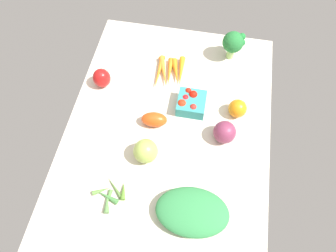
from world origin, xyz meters
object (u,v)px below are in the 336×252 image
Objects in this scene: bell_pepper_red at (102,78)px; leafy_greens_clump at (192,212)px; heirloom_tomato_green at (146,151)px; heirloom_tomato_orange at (237,108)px; okra_pile at (110,196)px; red_onion_center at (225,132)px; roma_tomato at (154,120)px; carrot_bunch at (170,72)px; broccoli_head at (234,42)px; berry_basket at (191,103)px.

leafy_greens_clump is at bearing 43.29° from bell_pepper_red.
bell_pepper_red is (-28.17, -24.02, -0.31)cm from heirloom_tomato_green.
okra_pile is at bearing -44.05° from heirloom_tomato_orange.
red_onion_center reaches higher than leafy_greens_clump.
carrot_bunch is (-24.29, 1.45, -1.54)cm from roma_tomato.
okra_pile is at bearing -26.60° from broccoli_head.
roma_tomato is 15.73cm from berry_basket.
red_onion_center reaches higher than carrot_bunch.
red_onion_center is 26.22cm from roma_tomato.
broccoli_head is (-68.95, 34.53, 7.44)cm from okra_pile.
carrot_bunch is (-25.72, -24.70, -2.87)cm from red_onion_center.
heirloom_tomato_green is 19.01cm from okra_pile.
red_onion_center is 0.65× the size of okra_pile.
heirloom_tomato_green is 0.89× the size of roma_tomato.
leafy_greens_clump is (17.48, 18.97, -1.21)cm from heirloom_tomato_green.
broccoli_head is (-52.41, 25.81, 3.99)cm from heirloom_tomato_green.
carrot_bunch is at bearing 81.11° from roma_tomato.
berry_basket is at bearing -89.26° from heirloom_tomato_orange.
carrot_bunch is (-38.09, 1.64, -3.06)cm from heirloom_tomato_green.
bell_pepper_red is 54.49cm from heirloom_tomato_orange.
red_onion_center is at bearing 43.85° from carrot_bunch.
heirloom_tomato_green is 13.89cm from roma_tomato.
bell_pepper_red reaches higher than carrot_bunch.
okra_pile is 1.83× the size of heirloom_tomato_orange.
carrot_bunch is (-54.63, 10.37, 0.39)cm from okra_pile.
broccoli_head is (-40.04, -0.54, 4.18)cm from red_onion_center.
bell_pepper_red is at bearing -136.71° from leafy_greens_clump.
heirloom_tomato_orange is at bearing 63.48° from carrot_bunch.
heirloom_tomato_green is 37.02cm from bell_pepper_red.
red_onion_center is 1.19× the size of heirloom_tomato_orange.
leafy_greens_clump reaches higher than carrot_bunch.
berry_basket is at bearing 152.01° from heirloom_tomato_green.
okra_pile is 55.61cm from carrot_bunch.
berry_basket is (-11.19, -13.82, -1.21)cm from red_onion_center.
carrot_bunch is 1.69× the size of berry_basket.
carrot_bunch is at bearing 177.53° from heirloom_tomato_green.
okra_pile is at bearing -27.92° from berry_basket.
okra_pile is at bearing -50.49° from red_onion_center.
bell_pepper_red is at bearing -97.18° from berry_basket.
berry_basket is at bearing 32.90° from roma_tomato.
heirloom_tomato_orange reaches higher than okra_pile.
berry_basket is (14.53, 10.88, 1.67)cm from carrot_bunch.
red_onion_center is 17.82cm from berry_basket.
leafy_greens_clump is at bearing -5.59° from broccoli_head.
broccoli_head reaches higher than berry_basket.
heirloom_tomato_green reaches higher than heirloom_tomato_orange.
heirloom_tomato_green is 1.24× the size of heirloom_tomato_orange.
berry_basket is at bearing -24.72° from broccoli_head.
bell_pepper_red is 0.34× the size of leafy_greens_clump.
leafy_greens_clump is at bearing -15.34° from heirloom_tomato_orange.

